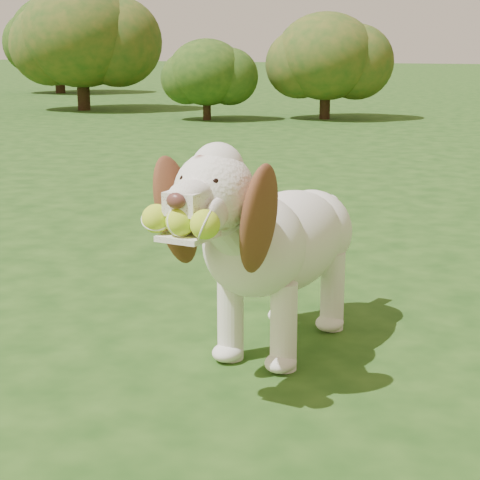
% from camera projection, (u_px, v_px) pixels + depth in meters
% --- Properties ---
extents(ground, '(80.00, 80.00, 0.00)m').
position_uv_depth(ground, '(343.00, 331.00, 3.11)').
color(ground, '#1A3E11').
rests_on(ground, ground).
extents(dog, '(0.50, 1.23, 0.80)m').
position_uv_depth(dog, '(273.00, 237.00, 2.80)').
color(dog, white).
rests_on(dog, ground).
extents(shrub_a, '(1.10, 1.10, 1.14)m').
position_uv_depth(shrub_a, '(207.00, 72.00, 11.32)').
color(shrub_a, '#382314').
rests_on(shrub_a, ground).
extents(shrub_b, '(1.46, 1.46, 1.51)m').
position_uv_depth(shrub_b, '(326.00, 56.00, 11.40)').
color(shrub_b, '#382314').
rests_on(shrub_b, ground).
extents(shrub_e, '(1.95, 1.95, 2.02)m').
position_uv_depth(shrub_e, '(81.00, 35.00, 12.84)').
color(shrub_e, '#382314').
rests_on(shrub_e, ground).
extents(shrub_g, '(2.00, 2.00, 2.07)m').
position_uv_depth(shrub_g, '(58.00, 36.00, 17.19)').
color(shrub_g, '#382314').
rests_on(shrub_g, ground).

